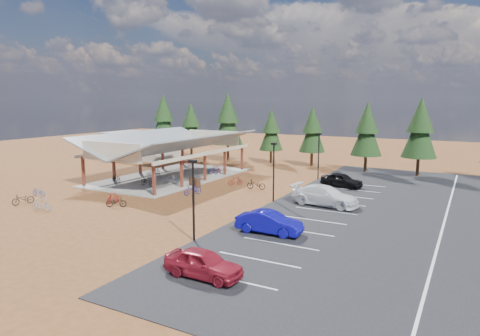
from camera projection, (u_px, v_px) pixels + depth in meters
ground at (212, 200)px, 37.85m from camera, size 140.00×140.00×0.00m
asphalt_lot at (445, 219)px, 31.63m from camera, size 27.00×44.00×0.04m
concrete_pad at (171, 177)px, 48.65m from camera, size 10.60×18.60×0.10m
bike_pavilion at (170, 144)px, 48.06m from camera, size 11.65×19.40×4.97m
outbuilding at (142, 145)px, 64.52m from camera, size 11.00×7.00×3.90m
lamp_post_0 at (193, 195)px, 26.34m from camera, size 0.50×0.25×5.14m
lamp_post_1 at (274, 168)px, 36.73m from camera, size 0.50×0.25×5.14m
lamp_post_2 at (319, 153)px, 47.11m from camera, size 0.50×0.25×5.14m
trash_bin_0 at (192, 182)px, 43.81m from camera, size 0.60×0.60×0.90m
trash_bin_1 at (198, 183)px, 43.15m from camera, size 0.60×0.60×0.90m
pine_0 at (164, 118)px, 67.38m from camera, size 4.13×4.13×9.63m
pine_1 at (191, 124)px, 65.07m from camera, size 3.60×3.60×8.38m
pine_2 at (228, 119)px, 61.37m from camera, size 4.21×4.21×9.81m
pine_3 at (271, 130)px, 58.92m from camera, size 3.26×3.26×7.59m
pine_4 at (312, 130)px, 56.25m from camera, size 3.41×3.41×7.95m
pine_5 at (367, 129)px, 51.40m from camera, size 3.67×3.67×8.55m
pine_6 at (420, 128)px, 48.49m from camera, size 3.91×3.91×9.11m
bike_0 at (116, 178)px, 45.44m from camera, size 1.79×1.04×0.89m
bike_1 at (153, 174)px, 47.52m from camera, size 1.69×0.83×0.98m
bike_2 at (156, 170)px, 50.82m from camera, size 1.65×0.93×0.82m
bike_3 at (185, 162)px, 56.54m from camera, size 1.84×0.62×1.09m
bike_4 at (147, 182)px, 43.26m from camera, size 1.87×0.86×0.95m
bike_5 at (170, 179)px, 44.49m from camera, size 1.64×0.89×0.95m
bike_6 at (212, 170)px, 50.20m from camera, size 1.92×0.92×0.97m
bike_7 at (216, 169)px, 51.14m from camera, size 1.55×0.59×0.91m
bike_8 at (23, 199)px, 36.11m from camera, size 1.11×1.88×0.93m
bike_10 at (39, 192)px, 39.23m from camera, size 1.59×0.69×0.81m
bike_11 at (113, 198)px, 36.48m from camera, size 0.48×1.51×0.90m
bike_12 at (116, 202)px, 35.19m from camera, size 1.76×1.36×0.89m
bike_13 at (42, 204)px, 34.13m from camera, size 1.86×0.88×1.08m
bike_14 at (193, 190)px, 39.76m from camera, size 1.34×1.96×0.97m
bike_15 at (235, 181)px, 44.11m from camera, size 1.44×1.36×0.93m
bike_16 at (256, 184)px, 42.20m from camera, size 1.95×0.97×0.98m
car_0 at (203, 263)px, 21.19m from camera, size 4.13×1.71×1.40m
car_1 at (269, 222)px, 28.17m from camera, size 4.46×1.73×1.45m
car_3 at (325, 196)px, 35.60m from camera, size 5.87×2.84×1.65m
car_4 at (342, 180)px, 43.07m from camera, size 4.40×2.30×1.43m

